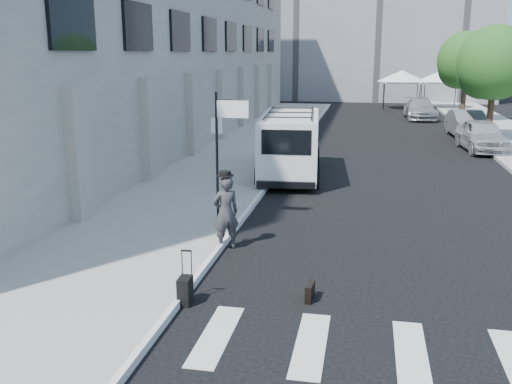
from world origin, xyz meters
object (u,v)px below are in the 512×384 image
at_px(suitcase, 185,290).
at_px(parked_car_c, 420,109).
at_px(briefcase, 310,292).
at_px(parked_car_a, 482,135).
at_px(businessman, 226,213).
at_px(parked_car_b, 467,124).
at_px(cargo_van, 290,144).

bearing_deg(suitcase, parked_car_c, 76.41).
bearing_deg(briefcase, parked_car_a, 76.22).
xyz_separation_m(businessman, suitcase, (-0.00, -3.21, -0.63)).
distance_m(parked_car_b, parked_car_c, 9.25).
xyz_separation_m(briefcase, parked_car_a, (6.39, 18.64, 0.59)).
bearing_deg(parked_car_b, briefcase, -109.56).
height_order(briefcase, parked_car_c, parked_car_c).
distance_m(cargo_van, parked_car_a, 11.09).
xyz_separation_m(suitcase, parked_car_a, (8.70, 19.26, 0.49)).
bearing_deg(parked_car_a, parked_car_c, 92.45).
relative_size(briefcase, parked_car_b, 0.10).
height_order(parked_car_a, parked_car_b, parked_car_b).
height_order(suitcase, cargo_van, cargo_van).
distance_m(businessman, parked_car_c, 30.30).
bearing_deg(parked_car_a, suitcase, -119.48).
xyz_separation_m(suitcase, parked_car_c, (6.90, 32.71, 0.44)).
height_order(cargo_van, parked_car_a, cargo_van).
distance_m(businessman, parked_car_b, 22.21).
xyz_separation_m(parked_car_b, parked_car_c, (-1.80, 9.07, -0.05)).
bearing_deg(parked_car_a, parked_car_b, 84.83).
height_order(briefcase, parked_car_b, parked_car_b).
bearing_deg(briefcase, businessman, 136.95).
relative_size(suitcase, parked_car_b, 0.22).
bearing_deg(parked_car_b, parked_car_a, -94.04).
height_order(businessman, suitcase, businessman).
xyz_separation_m(cargo_van, parked_car_b, (8.32, 11.71, -0.47)).
xyz_separation_m(briefcase, suitcase, (-2.31, -0.62, 0.10)).
xyz_separation_m(businessman, parked_car_b, (8.70, 20.44, -0.14)).
bearing_deg(cargo_van, parked_car_b, 49.56).
bearing_deg(suitcase, businessman, 88.32).
xyz_separation_m(briefcase, parked_car_c, (4.59, 32.09, 0.55)).
bearing_deg(briefcase, cargo_van, 104.83).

